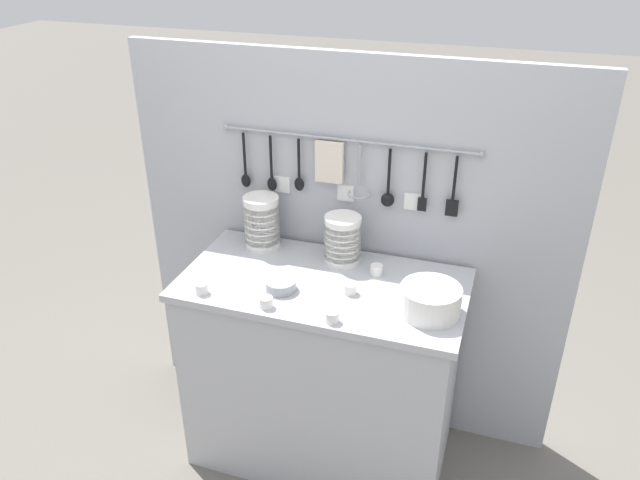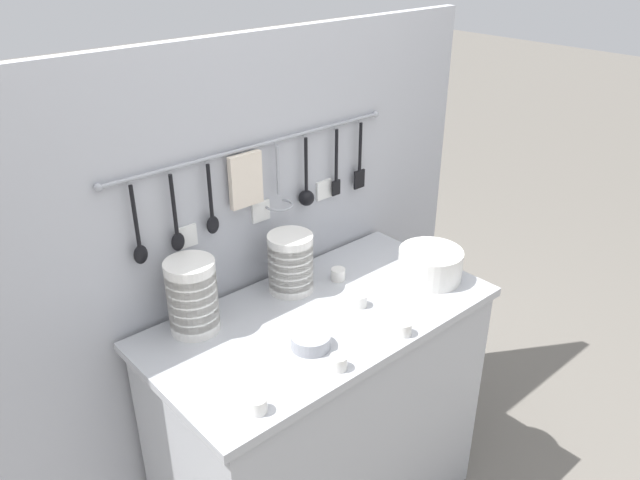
% 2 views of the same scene
% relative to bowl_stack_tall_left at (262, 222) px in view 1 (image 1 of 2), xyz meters
% --- Properties ---
extents(ground_plane, '(20.00, 20.00, 0.00)m').
position_rel_bowl_stack_tall_left_xyz_m(ground_plane, '(0.34, -0.20, -1.03)').
color(ground_plane, '#666059').
extents(counter, '(1.14, 0.59, 0.91)m').
position_rel_bowl_stack_tall_left_xyz_m(counter, '(0.34, -0.20, -0.57)').
color(counter, '#ADAFB5').
rests_on(counter, ground).
extents(back_wall, '(1.94, 0.11, 1.74)m').
position_rel_bowl_stack_tall_left_xyz_m(back_wall, '(0.34, 0.13, -0.15)').
color(back_wall, '#A8AAB2').
rests_on(back_wall, ground).
extents(bowl_stack_tall_left, '(0.15, 0.15, 0.24)m').
position_rel_bowl_stack_tall_left_xyz_m(bowl_stack_tall_left, '(0.00, 0.00, 0.00)').
color(bowl_stack_tall_left, silver).
rests_on(bowl_stack_tall_left, counter).
extents(bowl_stack_short_front, '(0.15, 0.15, 0.21)m').
position_rel_bowl_stack_tall_left_xyz_m(bowl_stack_short_front, '(0.37, -0.02, -0.01)').
color(bowl_stack_short_front, silver).
rests_on(bowl_stack_short_front, counter).
extents(plate_stack, '(0.22, 0.22, 0.11)m').
position_rel_bowl_stack_tall_left_xyz_m(plate_stack, '(0.78, -0.28, -0.06)').
color(plate_stack, silver).
rests_on(plate_stack, counter).
extents(steel_mixing_bowl, '(0.12, 0.12, 0.04)m').
position_rel_bowl_stack_tall_left_xyz_m(steel_mixing_bowl, '(0.21, -0.31, -0.10)').
color(steel_mixing_bowl, '#93969E').
rests_on(steel_mixing_bowl, counter).
extents(cup_front_left, '(0.05, 0.05, 0.04)m').
position_rel_bowl_stack_tall_left_xyz_m(cup_front_left, '(0.46, -0.45, -0.10)').
color(cup_front_left, silver).
rests_on(cup_front_left, counter).
extents(cup_edge_near, '(0.05, 0.05, 0.04)m').
position_rel_bowl_stack_tall_left_xyz_m(cup_edge_near, '(0.20, -0.44, -0.10)').
color(cup_edge_near, silver).
rests_on(cup_edge_near, counter).
extents(cup_centre, '(0.05, 0.05, 0.04)m').
position_rel_bowl_stack_tall_left_xyz_m(cup_centre, '(-0.08, -0.42, -0.10)').
color(cup_centre, silver).
rests_on(cup_centre, counter).
extents(cup_mid_row, '(0.05, 0.05, 0.04)m').
position_rel_bowl_stack_tall_left_xyz_m(cup_mid_row, '(0.53, -0.08, -0.10)').
color(cup_mid_row, silver).
rests_on(cup_mid_row, counter).
extents(cup_front_right, '(0.05, 0.05, 0.04)m').
position_rel_bowl_stack_tall_left_xyz_m(cup_front_right, '(0.47, -0.25, -0.10)').
color(cup_front_right, silver).
rests_on(cup_front_right, counter).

